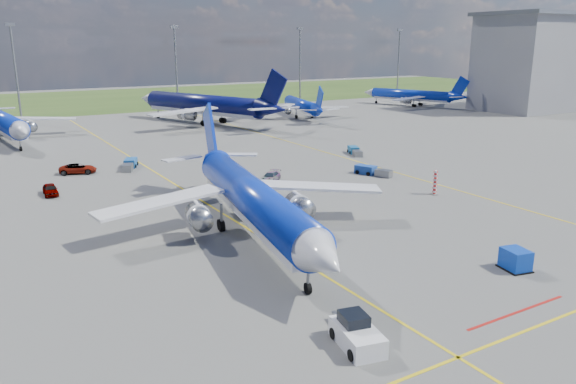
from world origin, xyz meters
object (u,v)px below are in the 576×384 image
bg_jet_nnw (5,141)px  baggage_tug_c (130,164)px  uld_container (516,259)px  service_car_a (50,190)px  warning_post (435,183)px  bg_jet_ne (302,117)px  bg_jet_ene (410,106)px  service_car_c (271,177)px  baggage_tug_w (372,171)px  service_car_b (78,169)px  pushback_tug (356,334)px  baggage_tug_e (355,151)px  main_airliner (254,236)px  bg_jet_n (204,123)px

bg_jet_nnw → baggage_tug_c: (13.84, -36.65, 0.59)m
uld_container → service_car_a: 53.80m
warning_post → bg_jet_ne: (25.28, 71.18, -1.50)m
bg_jet_ene → service_car_c: 100.78m
warning_post → bg_jet_nnw: bg_jet_nnw is taller
uld_container → bg_jet_ne: bearing=79.8°
baggage_tug_w → warning_post: bearing=-112.0°
service_car_c → service_car_b: bearing=-170.7°
bg_jet_nnw → pushback_tug: (11.87, -94.64, 0.79)m
baggage_tug_e → main_airliner: bearing=-117.4°
main_airliner → baggage_tug_e: main_airliner is taller
warning_post → service_car_a: size_ratio=0.74×
main_airliner → baggage_tug_c: 36.62m
bg_jet_n → baggage_tug_w: bg_jet_n is taller
uld_container → baggage_tug_c: 57.61m
uld_container → baggage_tug_w: bearing=82.3°
pushback_tug → service_car_b: bearing=107.1°
uld_container → service_car_b: 60.54m
service_car_a → baggage_tug_w: (41.12, -11.91, -0.11)m
bg_jet_nnw → bg_jet_ne: 67.55m
bg_jet_nnw → service_car_c: bearing=-68.7°
main_airliner → baggage_tug_e: (33.75, 27.99, 0.53)m
bg_jet_ene → baggage_tug_w: bg_jet_ene is taller
baggage_tug_e → bg_jet_ne: bearing=91.4°
warning_post → service_car_c: 21.69m
bg_jet_nnw → bg_jet_ene: bg_jet_nnw is taller
warning_post → pushback_tug: 38.57m
service_car_a → baggage_tug_w: service_car_a is taller
baggage_tug_e → bg_jet_ene: bearing=63.5°
uld_container → bg_jet_ene: bearing=62.9°
pushback_tug → service_car_b: size_ratio=1.15×
service_car_a → pushback_tug: bearing=-74.6°
pushback_tug → bg_jet_nnw: bearing=109.0°
warning_post → bg_jet_nnw: 82.59m
bg_jet_ene → uld_container: size_ratio=15.61×
bg_jet_ene → uld_container: (-78.26, -97.30, 0.88)m
warning_post → baggage_tug_w: (0.04, 12.29, -0.92)m
warning_post → service_car_c: (-14.22, 16.35, -0.87)m
bg_jet_ne → uld_container: (-36.89, -91.99, 0.88)m
warning_post → bg_jet_nnw: size_ratio=0.07×
main_airliner → pushback_tug: main_airliner is taller
pushback_tug → warning_post: bearing=49.8°
service_car_b → baggage_tug_e: (43.03, -8.98, -0.18)m
warning_post → service_car_a: warning_post is taller
bg_jet_ene → pushback_tug: (-97.05, -100.19, 0.79)m
bg_jet_ne → baggage_tug_c: (-53.71, -36.89, 0.59)m
main_airliner → pushback_tug: bearing=-90.0°
baggage_tug_e → service_car_a: bearing=-155.2°
bg_jet_ene → uld_container: bg_jet_ene is taller
uld_container → baggage_tug_e: uld_container is taller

